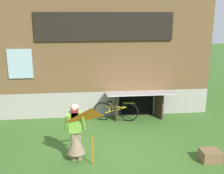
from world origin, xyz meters
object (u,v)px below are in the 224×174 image
person (76,137)px  wooden_crate (210,156)px  kite (92,122)px  bicycle_yellow (116,111)px

person → wooden_crate: person is taller
kite → bicycle_yellow: 3.56m
bicycle_yellow → kite: bearing=-95.4°
person → bicycle_yellow: bearing=67.5°
person → wooden_crate: 3.80m
wooden_crate → person: bearing=173.1°
person → wooden_crate: bearing=-1.8°
person → wooden_crate: size_ratio=3.13×
bicycle_yellow → person: bearing=-105.9°
person → kite: size_ratio=1.03×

